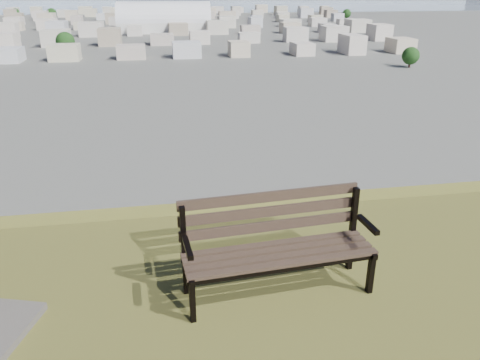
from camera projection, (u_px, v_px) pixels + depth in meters
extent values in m
cube|color=#3E2D23|center=(286.00, 264.00, 3.96)|extent=(1.70, 0.21, 0.03)
cube|color=#3E2D23|center=(282.00, 257.00, 4.06)|extent=(1.70, 0.21, 0.03)
cube|color=#3E2D23|center=(277.00, 250.00, 4.16)|extent=(1.70, 0.21, 0.03)
cube|color=#3E2D23|center=(273.00, 244.00, 4.26)|extent=(1.70, 0.21, 0.03)
cube|color=#3E2D23|center=(271.00, 226.00, 4.27)|extent=(1.69, 0.16, 0.09)
cube|color=#3E2D23|center=(271.00, 211.00, 4.24)|extent=(1.69, 0.16, 0.09)
cube|color=#3E2D23|center=(270.00, 196.00, 4.21)|extent=(1.69, 0.16, 0.09)
cube|color=black|center=(192.00, 300.00, 3.84)|extent=(0.05, 0.06, 0.41)
cube|color=black|center=(184.00, 251.00, 4.11)|extent=(0.05, 0.06, 0.87)
cube|color=black|center=(188.00, 269.00, 3.94)|extent=(0.08, 0.47, 0.05)
cube|color=black|center=(188.00, 248.00, 3.80)|extent=(0.07, 0.34, 0.04)
cube|color=black|center=(371.00, 273.00, 4.21)|extent=(0.05, 0.06, 0.41)
cube|color=black|center=(352.00, 229.00, 4.48)|extent=(0.05, 0.06, 0.87)
cube|color=black|center=(363.00, 245.00, 4.31)|extent=(0.08, 0.47, 0.05)
cube|color=black|center=(368.00, 225.00, 4.17)|extent=(0.07, 0.34, 0.04)
cube|color=black|center=(286.00, 269.00, 3.97)|extent=(1.69, 0.17, 0.04)
cube|color=black|center=(273.00, 248.00, 4.29)|extent=(1.69, 0.17, 0.04)
cube|color=silver|center=(165.00, 27.00, 301.30)|extent=(59.93, 28.08, 6.51)
cylinder|color=white|center=(165.00, 22.00, 300.05)|extent=(59.93, 28.08, 24.74)
cube|color=beige|center=(4.00, 53.00, 182.86)|extent=(11.00, 11.00, 7.00)
cube|color=#BAACA0|center=(68.00, 52.00, 186.71)|extent=(11.00, 11.00, 7.00)
cube|color=beige|center=(129.00, 50.00, 190.55)|extent=(11.00, 11.00, 7.00)
cube|color=silver|center=(188.00, 49.00, 194.40)|extent=(11.00, 11.00, 7.00)
cube|color=beige|center=(245.00, 48.00, 198.25)|extent=(11.00, 11.00, 7.00)
cube|color=tan|center=(300.00, 47.00, 202.09)|extent=(11.00, 11.00, 7.00)
cube|color=beige|center=(352.00, 45.00, 205.94)|extent=(11.00, 11.00, 7.00)
cube|color=beige|center=(402.00, 44.00, 209.79)|extent=(11.00, 11.00, 7.00)
cube|color=beige|center=(7.00, 40.00, 226.42)|extent=(11.00, 11.00, 7.00)
cube|color=silver|center=(59.00, 39.00, 230.27)|extent=(11.00, 11.00, 7.00)
cube|color=beige|center=(109.00, 38.00, 234.11)|extent=(11.00, 11.00, 7.00)
cube|color=tan|center=(158.00, 38.00, 237.96)|extent=(11.00, 11.00, 7.00)
cube|color=beige|center=(205.00, 37.00, 241.81)|extent=(11.00, 11.00, 7.00)
cube|color=beige|center=(250.00, 36.00, 245.65)|extent=(11.00, 11.00, 7.00)
cube|color=beige|center=(294.00, 35.00, 249.50)|extent=(11.00, 11.00, 7.00)
cube|color=#BAACA0|center=(337.00, 34.00, 253.35)|extent=(11.00, 11.00, 7.00)
cube|color=beige|center=(378.00, 34.00, 257.19)|extent=(11.00, 11.00, 7.00)
cube|color=tan|center=(9.00, 31.00, 269.98)|extent=(11.00, 11.00, 7.00)
cube|color=beige|center=(53.00, 31.00, 273.82)|extent=(11.00, 11.00, 7.00)
cube|color=beige|center=(95.00, 30.00, 277.67)|extent=(11.00, 11.00, 7.00)
cube|color=beige|center=(136.00, 30.00, 281.52)|extent=(11.00, 11.00, 7.00)
cube|color=#BAACA0|center=(176.00, 29.00, 285.36)|extent=(11.00, 11.00, 7.00)
cube|color=beige|center=(215.00, 28.00, 289.21)|extent=(11.00, 11.00, 7.00)
cube|color=silver|center=(253.00, 28.00, 293.06)|extent=(11.00, 11.00, 7.00)
cube|color=beige|center=(290.00, 27.00, 296.90)|extent=(11.00, 11.00, 7.00)
cube|color=tan|center=(326.00, 27.00, 300.75)|extent=(11.00, 11.00, 7.00)
cube|color=beige|center=(362.00, 26.00, 304.60)|extent=(11.00, 11.00, 7.00)
cube|color=#BAACA0|center=(11.00, 25.00, 313.54)|extent=(11.00, 11.00, 7.00)
cube|color=beige|center=(48.00, 25.00, 317.38)|extent=(11.00, 11.00, 7.00)
cube|color=silver|center=(85.00, 24.00, 321.23)|extent=(11.00, 11.00, 7.00)
cube|color=beige|center=(121.00, 24.00, 325.08)|extent=(11.00, 11.00, 7.00)
cube|color=tan|center=(156.00, 23.00, 328.92)|extent=(11.00, 11.00, 7.00)
cube|color=beige|center=(190.00, 23.00, 332.77)|extent=(11.00, 11.00, 7.00)
cube|color=beige|center=(223.00, 23.00, 336.62)|extent=(11.00, 11.00, 7.00)
cube|color=beige|center=(256.00, 22.00, 340.46)|extent=(11.00, 11.00, 7.00)
cube|color=#BAACA0|center=(288.00, 22.00, 344.31)|extent=(11.00, 11.00, 7.00)
cube|color=beige|center=(319.00, 21.00, 348.15)|extent=(11.00, 11.00, 7.00)
cube|color=silver|center=(349.00, 21.00, 352.00)|extent=(11.00, 11.00, 7.00)
cube|color=beige|center=(12.00, 20.00, 357.09)|extent=(11.00, 11.00, 7.00)
cube|color=beige|center=(45.00, 20.00, 360.94)|extent=(11.00, 11.00, 7.00)
cube|color=beige|center=(77.00, 20.00, 364.79)|extent=(11.00, 11.00, 7.00)
cube|color=#BAACA0|center=(109.00, 19.00, 368.63)|extent=(11.00, 11.00, 7.00)
cube|color=beige|center=(140.00, 19.00, 372.48)|extent=(11.00, 11.00, 7.00)
cube|color=silver|center=(170.00, 19.00, 376.33)|extent=(11.00, 11.00, 7.00)
cube|color=beige|center=(200.00, 18.00, 380.17)|extent=(11.00, 11.00, 7.00)
cube|color=tan|center=(229.00, 18.00, 384.02)|extent=(11.00, 11.00, 7.00)
cube|color=beige|center=(258.00, 18.00, 387.87)|extent=(11.00, 11.00, 7.00)
cube|color=beige|center=(286.00, 17.00, 391.71)|extent=(11.00, 11.00, 7.00)
cube|color=beige|center=(313.00, 17.00, 395.56)|extent=(11.00, 11.00, 7.00)
cube|color=#BAACA0|center=(340.00, 17.00, 399.41)|extent=(11.00, 11.00, 7.00)
cube|color=beige|center=(13.00, 17.00, 400.65)|extent=(11.00, 11.00, 7.00)
cube|color=tan|center=(42.00, 16.00, 404.50)|extent=(11.00, 11.00, 7.00)
cube|color=beige|center=(71.00, 16.00, 408.34)|extent=(11.00, 11.00, 7.00)
cube|color=beige|center=(100.00, 16.00, 412.19)|extent=(11.00, 11.00, 7.00)
cube|color=beige|center=(127.00, 16.00, 416.04)|extent=(11.00, 11.00, 7.00)
cube|color=#BAACA0|center=(155.00, 15.00, 419.88)|extent=(11.00, 11.00, 7.00)
cube|color=beige|center=(182.00, 15.00, 423.73)|extent=(11.00, 11.00, 7.00)
cube|color=silver|center=(208.00, 15.00, 427.58)|extent=(11.00, 11.00, 7.00)
cube|color=beige|center=(234.00, 15.00, 431.42)|extent=(11.00, 11.00, 7.00)
cube|color=tan|center=(259.00, 14.00, 435.27)|extent=(11.00, 11.00, 7.00)
cube|color=beige|center=(284.00, 14.00, 439.12)|extent=(11.00, 11.00, 7.00)
cube|color=beige|center=(309.00, 14.00, 442.96)|extent=(11.00, 11.00, 7.00)
cube|color=beige|center=(333.00, 14.00, 446.81)|extent=(11.00, 11.00, 7.00)
cube|color=silver|center=(14.00, 14.00, 444.21)|extent=(11.00, 11.00, 7.00)
cube|color=beige|center=(40.00, 14.00, 448.06)|extent=(11.00, 11.00, 7.00)
cube|color=tan|center=(66.00, 13.00, 451.90)|extent=(11.00, 11.00, 7.00)
cube|color=beige|center=(92.00, 13.00, 455.75)|extent=(11.00, 11.00, 7.00)
cube|color=beige|center=(117.00, 13.00, 459.60)|extent=(11.00, 11.00, 7.00)
cube|color=beige|center=(142.00, 13.00, 463.44)|extent=(11.00, 11.00, 7.00)
cube|color=#BAACA0|center=(167.00, 12.00, 467.29)|extent=(11.00, 11.00, 7.00)
cube|color=beige|center=(191.00, 12.00, 471.14)|extent=(11.00, 11.00, 7.00)
cube|color=silver|center=(214.00, 12.00, 474.98)|extent=(11.00, 11.00, 7.00)
cube|color=beige|center=(237.00, 12.00, 478.83)|extent=(11.00, 11.00, 7.00)
cube|color=tan|center=(260.00, 12.00, 482.68)|extent=(11.00, 11.00, 7.00)
cube|color=beige|center=(283.00, 11.00, 486.52)|extent=(11.00, 11.00, 7.00)
cube|color=beige|center=(305.00, 11.00, 490.37)|extent=(11.00, 11.00, 7.00)
cube|color=beige|center=(327.00, 11.00, 494.22)|extent=(11.00, 11.00, 7.00)
cube|color=silver|center=(14.00, 11.00, 487.77)|extent=(11.00, 11.00, 7.00)
cube|color=beige|center=(39.00, 11.00, 491.61)|extent=(11.00, 11.00, 7.00)
cube|color=tan|center=(62.00, 11.00, 495.46)|extent=(11.00, 11.00, 7.00)
cube|color=beige|center=(86.00, 11.00, 499.31)|extent=(11.00, 11.00, 7.00)
cube|color=beige|center=(109.00, 11.00, 503.15)|extent=(11.00, 11.00, 7.00)
cube|color=beige|center=(132.00, 10.00, 507.00)|extent=(11.00, 11.00, 7.00)
cube|color=#BAACA0|center=(154.00, 10.00, 510.85)|extent=(11.00, 11.00, 7.00)
cube|color=beige|center=(176.00, 10.00, 514.69)|extent=(11.00, 11.00, 7.00)
cube|color=silver|center=(198.00, 10.00, 518.54)|extent=(11.00, 11.00, 7.00)
cube|color=beige|center=(219.00, 10.00, 522.39)|extent=(11.00, 11.00, 7.00)
cube|color=tan|center=(240.00, 9.00, 526.23)|extent=(11.00, 11.00, 7.00)
cube|color=beige|center=(261.00, 9.00, 530.08)|extent=(11.00, 11.00, 7.00)
cube|color=beige|center=(282.00, 9.00, 533.93)|extent=(11.00, 11.00, 7.00)
cube|color=beige|center=(302.00, 9.00, 537.77)|extent=(11.00, 11.00, 7.00)
cube|color=#BAACA0|center=(322.00, 9.00, 541.62)|extent=(11.00, 11.00, 7.00)
cylinder|color=#35201A|center=(409.00, 65.00, 171.46)|extent=(0.80, 0.80, 2.10)
sphere|color=black|center=(411.00, 56.00, 170.25)|extent=(6.30, 6.30, 6.30)
cylinder|color=#35201A|center=(67.00, 51.00, 205.08)|extent=(0.80, 0.80, 2.70)
sphere|color=black|center=(65.00, 41.00, 203.53)|extent=(8.10, 8.10, 8.10)
cylinder|color=#35201A|center=(371.00, 33.00, 287.05)|extent=(0.80, 0.80, 1.95)
sphere|color=black|center=(372.00, 28.00, 285.93)|extent=(5.85, 5.85, 5.85)
cylinder|color=#35201A|center=(229.00, 21.00, 384.93)|extent=(0.80, 0.80, 2.25)
sphere|color=black|center=(229.00, 17.00, 383.64)|extent=(6.75, 6.75, 6.75)
cylinder|color=#35201A|center=(52.00, 18.00, 415.35)|extent=(0.80, 0.80, 2.85)
sphere|color=black|center=(52.00, 13.00, 413.71)|extent=(8.55, 8.55, 8.55)
cylinder|color=#35201A|center=(16.00, 16.00, 445.41)|extent=(0.80, 0.80, 2.40)
sphere|color=black|center=(16.00, 12.00, 444.03)|extent=(7.20, 7.20, 7.20)
cylinder|color=#35201A|center=(222.00, 32.00, 290.79)|extent=(0.80, 0.80, 2.10)
sphere|color=black|center=(222.00, 27.00, 289.58)|extent=(6.30, 6.30, 6.30)
cylinder|color=#35201A|center=(346.00, 18.00, 420.70)|extent=(0.80, 0.80, 2.55)
sphere|color=black|center=(347.00, 13.00, 419.23)|extent=(7.65, 7.65, 7.65)
cube|color=#96ADC0|center=(153.00, 3.00, 830.56)|extent=(2400.00, 700.00, 0.12)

